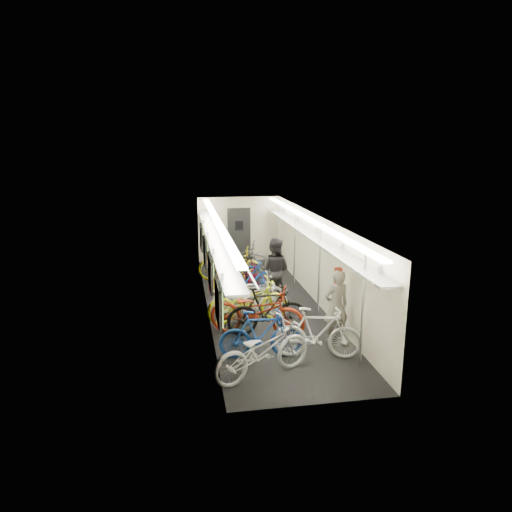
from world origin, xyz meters
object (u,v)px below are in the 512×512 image
object	(u,v)px
passenger_near	(336,306)
backpack	(341,276)
bicycle_0	(263,350)
bicycle_1	(261,334)
passenger_mid	(274,271)

from	to	relation	value
passenger_near	backpack	world-z (taller)	passenger_near
bicycle_0	bicycle_1	distance (m)	0.81
passenger_near	passenger_mid	distance (m)	2.89
bicycle_0	bicycle_1	world-z (taller)	bicycle_0
bicycle_1	backpack	distance (m)	2.56
bicycle_1	backpack	bearing A→B (deg)	-55.65
bicycle_0	passenger_mid	bearing A→B (deg)	-37.57
bicycle_0	backpack	bearing A→B (deg)	-70.01
passenger_near	backpack	distance (m)	0.94
passenger_near	passenger_mid	size ratio (longest dim) A/B	0.90
backpack	bicycle_1	bearing A→B (deg)	-156.92
bicycle_0	backpack	distance (m)	3.10
passenger_near	backpack	bearing A→B (deg)	-124.91
passenger_mid	bicycle_1	bearing A→B (deg)	103.96
bicycle_0	passenger_near	distance (m)	2.29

